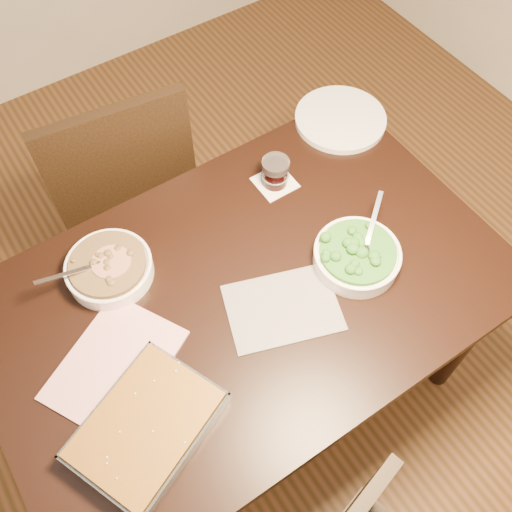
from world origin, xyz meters
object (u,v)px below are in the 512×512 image
broccoli_bowl (357,256)px  wine_tumbler (275,172)px  stew_bowl (109,268)px  baking_dish (147,427)px  table (248,305)px  chair_far (122,181)px  dinner_plate (340,119)px

broccoli_bowl → wine_tumbler: 0.36m
stew_bowl → baking_dish: 0.45m
table → stew_bowl: size_ratio=5.33×
stew_bowl → wine_tumbler: (0.56, 0.02, 0.02)m
stew_bowl → chair_far: size_ratio=0.27×
broccoli_bowl → dinner_plate: size_ratio=0.82×
stew_bowl → wine_tumbler: wine_tumbler is taller
stew_bowl → baking_dish: size_ratio=0.66×
stew_bowl → chair_far: chair_far is taller
table → dinner_plate: 0.71m
broccoli_bowl → baking_dish: bearing=-172.2°
wine_tumbler → chair_far: size_ratio=0.09×
wine_tumbler → broccoli_bowl: bearing=-86.0°
broccoli_bowl → chair_far: bearing=114.9°
stew_bowl → broccoli_bowl: 0.67m
baking_dish → dinner_plate: 1.14m
stew_bowl → chair_far: (0.21, 0.45, -0.23)m
table → stew_bowl: bearing=139.1°
table → dinner_plate: (0.60, 0.36, 0.11)m
baking_dish → chair_far: bearing=46.5°
broccoli_bowl → wine_tumbler: bearing=94.0°
baking_dish → table: bearing=2.3°
baking_dish → wine_tumbler: (0.67, 0.45, 0.02)m
baking_dish → chair_far: chair_far is taller
baking_dish → wine_tumbler: size_ratio=4.34×
table → baking_dish: (-0.40, -0.19, 0.12)m
stew_bowl → broccoli_bowl: broccoli_bowl is taller
baking_dish → dinner_plate: size_ratio=1.34×
wine_tumbler → dinner_plate: size_ratio=0.31×
table → stew_bowl: 0.40m
stew_bowl → table: bearing=-40.9°
baking_dish → wine_tumbler: wine_tumbler is taller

